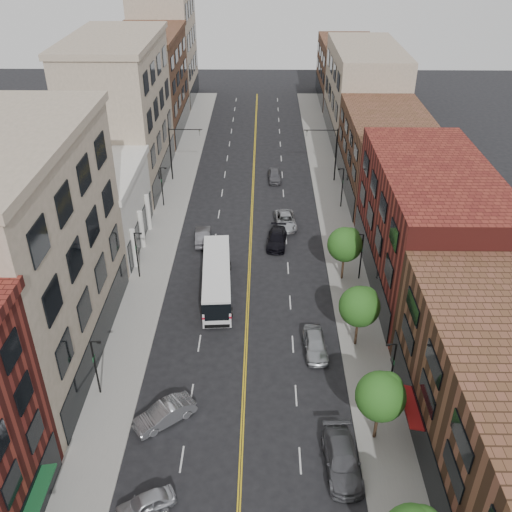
{
  "coord_description": "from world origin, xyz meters",
  "views": [
    {
      "loc": [
        1.38,
        -23.54,
        31.89
      ],
      "look_at": [
        0.77,
        20.2,
        5.0
      ],
      "focal_mm": 40.0,
      "sensor_mm": 36.0,
      "label": 1
    }
  ],
  "objects_px": {
    "car_angle_b": "(165,414)",
    "car_lane_behind": "(203,236)",
    "car_angle_a": "(145,504)",
    "car_lane_b": "(286,220)",
    "car_lane_c": "(275,175)",
    "car_lane_a": "(277,239)",
    "car_parked_far": "(315,344)",
    "city_bus": "(217,277)",
    "car_parked_mid": "(342,460)"
  },
  "relations": [
    {
      "from": "car_parked_far",
      "to": "car_lane_behind",
      "type": "distance_m",
      "value": 21.3
    },
    {
      "from": "car_angle_b",
      "to": "car_parked_far",
      "type": "bearing_deg",
      "value": 86.08
    },
    {
      "from": "car_parked_mid",
      "to": "city_bus",
      "type": "bearing_deg",
      "value": 112.79
    },
    {
      "from": "city_bus",
      "to": "car_lane_a",
      "type": "relative_size",
      "value": 2.36
    },
    {
      "from": "car_lane_c",
      "to": "car_lane_a",
      "type": "bearing_deg",
      "value": -91.6
    },
    {
      "from": "car_angle_a",
      "to": "car_angle_b",
      "type": "bearing_deg",
      "value": 151.89
    },
    {
      "from": "car_lane_behind",
      "to": "car_lane_b",
      "type": "height_order",
      "value": "car_lane_behind"
    },
    {
      "from": "car_lane_a",
      "to": "car_lane_c",
      "type": "xyz_separation_m",
      "value": [
        -0.01,
        17.3,
        -0.01
      ]
    },
    {
      "from": "car_lane_a",
      "to": "car_lane_b",
      "type": "height_order",
      "value": "car_lane_a"
    },
    {
      "from": "car_parked_mid",
      "to": "car_lane_behind",
      "type": "bearing_deg",
      "value": 108.99
    },
    {
      "from": "car_lane_a",
      "to": "car_angle_a",
      "type": "bearing_deg",
      "value": -99.52
    },
    {
      "from": "car_angle_a",
      "to": "car_parked_mid",
      "type": "bearing_deg",
      "value": 77.76
    },
    {
      "from": "car_parked_mid",
      "to": "car_lane_behind",
      "type": "xyz_separation_m",
      "value": [
        -11.99,
        29.8,
        -0.05
      ]
    },
    {
      "from": "car_angle_a",
      "to": "car_lane_behind",
      "type": "xyz_separation_m",
      "value": [
        0.43,
        33.11,
        0.12
      ]
    },
    {
      "from": "city_bus",
      "to": "car_parked_mid",
      "type": "distance_m",
      "value": 22.38
    },
    {
      "from": "car_lane_a",
      "to": "car_lane_b",
      "type": "relative_size",
      "value": 0.99
    },
    {
      "from": "city_bus",
      "to": "car_lane_behind",
      "type": "height_order",
      "value": "city_bus"
    },
    {
      "from": "city_bus",
      "to": "car_lane_b",
      "type": "bearing_deg",
      "value": 58.63
    },
    {
      "from": "car_parked_far",
      "to": "car_lane_behind",
      "type": "bearing_deg",
      "value": 118.38
    },
    {
      "from": "car_parked_mid",
      "to": "car_lane_a",
      "type": "xyz_separation_m",
      "value": [
        -3.78,
        29.33,
        -0.07
      ]
    },
    {
      "from": "car_angle_a",
      "to": "car_lane_b",
      "type": "distance_m",
      "value": 38.26
    },
    {
      "from": "car_angle_b",
      "to": "car_parked_far",
      "type": "height_order",
      "value": "car_parked_far"
    },
    {
      "from": "car_lane_b",
      "to": "car_lane_a",
      "type": "bearing_deg",
      "value": -108.24
    },
    {
      "from": "city_bus",
      "to": "car_angle_a",
      "type": "distance_m",
      "value": 23.64
    },
    {
      "from": "car_parked_mid",
      "to": "car_lane_a",
      "type": "distance_m",
      "value": 29.57
    },
    {
      "from": "car_parked_far",
      "to": "car_lane_b",
      "type": "bearing_deg",
      "value": 91.66
    },
    {
      "from": "car_angle_a",
      "to": "car_lane_b",
      "type": "bearing_deg",
      "value": 138.12
    },
    {
      "from": "car_lane_behind",
      "to": "car_lane_c",
      "type": "height_order",
      "value": "car_lane_behind"
    },
    {
      "from": "car_angle_b",
      "to": "car_lane_behind",
      "type": "distance_m",
      "value": 25.95
    },
    {
      "from": "car_angle_a",
      "to": "car_parked_far",
      "type": "height_order",
      "value": "car_parked_far"
    },
    {
      "from": "car_angle_a",
      "to": "car_lane_b",
      "type": "xyz_separation_m",
      "value": [
        9.72,
        37.0,
        0.07
      ]
    },
    {
      "from": "car_angle_b",
      "to": "car_parked_far",
      "type": "relative_size",
      "value": 0.99
    },
    {
      "from": "car_parked_far",
      "to": "car_lane_a",
      "type": "height_order",
      "value": "car_parked_far"
    },
    {
      "from": "city_bus",
      "to": "car_angle_a",
      "type": "bearing_deg",
      "value": -100.66
    },
    {
      "from": "city_bus",
      "to": "car_lane_b",
      "type": "distance_m",
      "value": 15.28
    },
    {
      "from": "city_bus",
      "to": "car_parked_far",
      "type": "relative_size",
      "value": 2.54
    },
    {
      "from": "car_angle_b",
      "to": "car_lane_a",
      "type": "relative_size",
      "value": 0.92
    },
    {
      "from": "car_parked_mid",
      "to": "car_lane_c",
      "type": "xyz_separation_m",
      "value": [
        -3.8,
        46.63,
        -0.08
      ]
    },
    {
      "from": "car_lane_behind",
      "to": "car_parked_far",
      "type": "bearing_deg",
      "value": 117.34
    },
    {
      "from": "city_bus",
      "to": "car_angle_a",
      "type": "xyz_separation_m",
      "value": [
        -2.72,
        -23.45,
        -1.11
      ]
    },
    {
      "from": "car_parked_mid",
      "to": "car_parked_far",
      "type": "xyz_separation_m",
      "value": [
        -0.9,
        11.62,
        -0.01
      ]
    },
    {
      "from": "car_parked_far",
      "to": "car_lane_c",
      "type": "bearing_deg",
      "value": 91.73
    },
    {
      "from": "city_bus",
      "to": "car_parked_far",
      "type": "xyz_separation_m",
      "value": [
        8.8,
        -8.52,
        -0.95
      ]
    },
    {
      "from": "car_parked_mid",
      "to": "car_lane_b",
      "type": "height_order",
      "value": "car_parked_mid"
    },
    {
      "from": "car_parked_mid",
      "to": "car_parked_far",
      "type": "relative_size",
      "value": 1.19
    },
    {
      "from": "car_angle_a",
      "to": "car_parked_mid",
      "type": "distance_m",
      "value": 12.86
    },
    {
      "from": "city_bus",
      "to": "car_parked_mid",
      "type": "xyz_separation_m",
      "value": [
        9.7,
        -20.14,
        -0.94
      ]
    },
    {
      "from": "car_angle_a",
      "to": "car_lane_behind",
      "type": "relative_size",
      "value": 0.81
    },
    {
      "from": "car_angle_a",
      "to": "car_lane_c",
      "type": "height_order",
      "value": "car_lane_c"
    },
    {
      "from": "car_angle_b",
      "to": "car_lane_c",
      "type": "bearing_deg",
      "value": 130.57
    }
  ]
}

